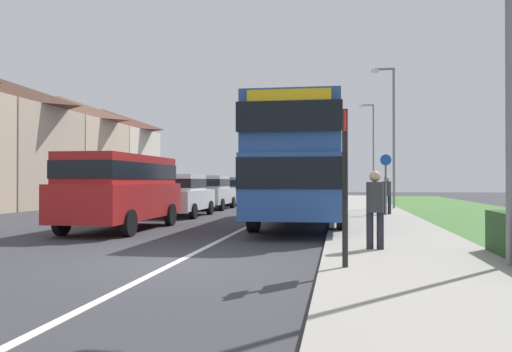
{
  "coord_description": "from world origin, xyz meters",
  "views": [
    {
      "loc": [
        2.92,
        -8.99,
        1.48
      ],
      "look_at": [
        0.69,
        4.94,
        1.6
      ],
      "focal_mm": 36.82,
      "sensor_mm": 36.0,
      "label": 1
    }
  ],
  "objects_px": {
    "street_lamp_near": "(502,29)",
    "street_lamp_far": "(372,145)",
    "pedestrian_at_stop": "(375,206)",
    "pedestrian_walking_away": "(387,193)",
    "street_lamp_mid": "(391,128)",
    "parked_car_white": "(180,194)",
    "parked_car_grey": "(229,190)",
    "bus_stop_sign": "(345,177)",
    "cycle_route_sign": "(386,182)",
    "parked_car_silver": "(210,191)",
    "double_decker_bus": "(304,161)",
    "parked_van_red": "(121,186)"
  },
  "relations": [
    {
      "from": "double_decker_bus",
      "to": "parked_van_red",
      "type": "distance_m",
      "value": 6.18
    },
    {
      "from": "parked_car_grey",
      "to": "parked_car_silver",
      "type": "bearing_deg",
      "value": -89.5
    },
    {
      "from": "street_lamp_near",
      "to": "street_lamp_far",
      "type": "bearing_deg",
      "value": 90.16
    },
    {
      "from": "parked_car_silver",
      "to": "street_lamp_mid",
      "type": "relative_size",
      "value": 0.61
    },
    {
      "from": "street_lamp_near",
      "to": "street_lamp_far",
      "type": "relative_size",
      "value": 0.91
    },
    {
      "from": "parked_van_red",
      "to": "street_lamp_mid",
      "type": "relative_size",
      "value": 0.78
    },
    {
      "from": "parked_car_grey",
      "to": "bus_stop_sign",
      "type": "xyz_separation_m",
      "value": [
        6.71,
        -22.71,
        0.62
      ]
    },
    {
      "from": "parked_car_grey",
      "to": "pedestrian_walking_away",
      "type": "relative_size",
      "value": 2.48
    },
    {
      "from": "parked_car_white",
      "to": "parked_car_grey",
      "type": "xyz_separation_m",
      "value": [
        -0.15,
        10.29,
        -0.02
      ]
    },
    {
      "from": "parked_car_silver",
      "to": "parked_car_grey",
      "type": "xyz_separation_m",
      "value": [
        -0.04,
        4.83,
        -0.03
      ]
    },
    {
      "from": "parked_van_red",
      "to": "pedestrian_at_stop",
      "type": "bearing_deg",
      "value": -30.55
    },
    {
      "from": "parked_car_grey",
      "to": "cycle_route_sign",
      "type": "height_order",
      "value": "cycle_route_sign"
    },
    {
      "from": "pedestrian_walking_away",
      "to": "street_lamp_mid",
      "type": "xyz_separation_m",
      "value": [
        0.64,
        4.72,
        3.08
      ]
    },
    {
      "from": "street_lamp_far",
      "to": "parked_car_white",
      "type": "bearing_deg",
      "value": -113.36
    },
    {
      "from": "double_decker_bus",
      "to": "cycle_route_sign",
      "type": "xyz_separation_m",
      "value": [
        3.0,
        3.46,
        -0.72
      ]
    },
    {
      "from": "pedestrian_walking_away",
      "to": "parked_car_white",
      "type": "bearing_deg",
      "value": -173.37
    },
    {
      "from": "pedestrian_at_stop",
      "to": "street_lamp_near",
      "type": "xyz_separation_m",
      "value": [
        1.87,
        -1.71,
        2.92
      ]
    },
    {
      "from": "street_lamp_mid",
      "to": "street_lamp_far",
      "type": "bearing_deg",
      "value": 90.17
    },
    {
      "from": "bus_stop_sign",
      "to": "parked_car_grey",
      "type": "bearing_deg",
      "value": 106.45
    },
    {
      "from": "bus_stop_sign",
      "to": "cycle_route_sign",
      "type": "relative_size",
      "value": 1.03
    },
    {
      "from": "parked_van_red",
      "to": "street_lamp_mid",
      "type": "distance_m",
      "value": 14.95
    },
    {
      "from": "double_decker_bus",
      "to": "parked_car_silver",
      "type": "height_order",
      "value": "double_decker_bus"
    },
    {
      "from": "parked_van_red",
      "to": "parked_car_silver",
      "type": "bearing_deg",
      "value": 90.74
    },
    {
      "from": "double_decker_bus",
      "to": "parked_car_grey",
      "type": "distance_m",
      "value": 14.23
    },
    {
      "from": "parked_car_grey",
      "to": "pedestrian_at_stop",
      "type": "distance_m",
      "value": 21.73
    },
    {
      "from": "pedestrian_at_stop",
      "to": "pedestrian_walking_away",
      "type": "xyz_separation_m",
      "value": [
        1.19,
        11.14,
        0.0
      ]
    },
    {
      "from": "street_lamp_mid",
      "to": "parked_car_grey",
      "type": "bearing_deg",
      "value": 153.27
    },
    {
      "from": "parked_van_red",
      "to": "parked_car_white",
      "type": "height_order",
      "value": "parked_van_red"
    },
    {
      "from": "pedestrian_walking_away",
      "to": "street_lamp_mid",
      "type": "bearing_deg",
      "value": 82.31
    },
    {
      "from": "bus_stop_sign",
      "to": "street_lamp_mid",
      "type": "bearing_deg",
      "value": 82.35
    },
    {
      "from": "pedestrian_at_stop",
      "to": "pedestrian_walking_away",
      "type": "height_order",
      "value": "same"
    },
    {
      "from": "parked_car_white",
      "to": "street_lamp_mid",
      "type": "distance_m",
      "value": 11.08
    },
    {
      "from": "pedestrian_at_stop",
      "to": "street_lamp_mid",
      "type": "relative_size",
      "value": 0.24
    },
    {
      "from": "pedestrian_at_stop",
      "to": "street_lamp_near",
      "type": "bearing_deg",
      "value": -42.44
    },
    {
      "from": "street_lamp_near",
      "to": "parked_car_white",
      "type": "bearing_deg",
      "value": 127.23
    },
    {
      "from": "bus_stop_sign",
      "to": "cycle_route_sign",
      "type": "xyz_separation_m",
      "value": [
        1.73,
        13.08,
        -0.11
      ]
    },
    {
      "from": "street_lamp_far",
      "to": "cycle_route_sign",
      "type": "bearing_deg",
      "value": -91.89
    },
    {
      "from": "pedestrian_at_stop",
      "to": "street_lamp_near",
      "type": "height_order",
      "value": "street_lamp_near"
    },
    {
      "from": "pedestrian_at_stop",
      "to": "street_lamp_far",
      "type": "xyz_separation_m",
      "value": [
        1.78,
        30.88,
        3.27
      ]
    },
    {
      "from": "parked_car_white",
      "to": "cycle_route_sign",
      "type": "xyz_separation_m",
      "value": [
        8.28,
        0.66,
        0.49
      ]
    },
    {
      "from": "street_lamp_mid",
      "to": "street_lamp_far",
      "type": "height_order",
      "value": "street_lamp_far"
    },
    {
      "from": "parked_van_red",
      "to": "cycle_route_sign",
      "type": "relative_size",
      "value": 2.18
    },
    {
      "from": "cycle_route_sign",
      "to": "parked_car_silver",
      "type": "bearing_deg",
      "value": 150.23
    },
    {
      "from": "parked_car_white",
      "to": "parked_car_grey",
      "type": "distance_m",
      "value": 10.29
    },
    {
      "from": "parked_car_grey",
      "to": "cycle_route_sign",
      "type": "distance_m",
      "value": 12.81
    },
    {
      "from": "pedestrian_at_stop",
      "to": "street_lamp_near",
      "type": "distance_m",
      "value": 3.87
    },
    {
      "from": "parked_car_white",
      "to": "cycle_route_sign",
      "type": "distance_m",
      "value": 8.32
    },
    {
      "from": "pedestrian_walking_away",
      "to": "cycle_route_sign",
      "type": "bearing_deg",
      "value": -102.15
    },
    {
      "from": "parked_car_silver",
      "to": "parked_car_grey",
      "type": "height_order",
      "value": "parked_car_silver"
    },
    {
      "from": "parked_car_grey",
      "to": "bus_stop_sign",
      "type": "distance_m",
      "value": 23.69
    }
  ]
}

